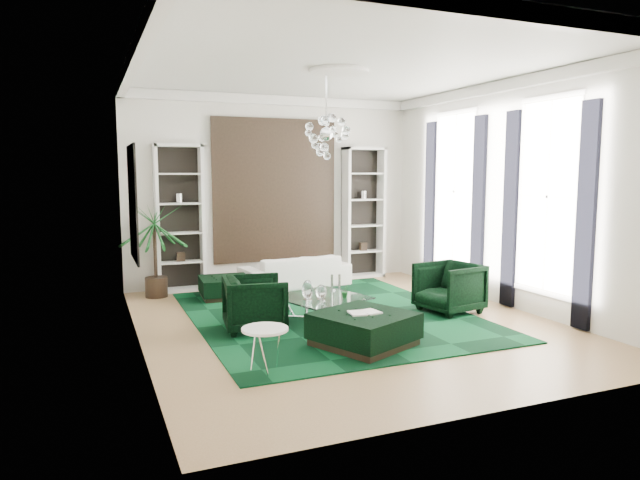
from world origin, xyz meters
name	(u,v)px	position (x,y,z in m)	size (l,w,h in m)	color
floor	(346,323)	(0.00, 0.00, -0.01)	(6.00, 7.00, 0.02)	tan
ceiling	(347,65)	(0.00, 0.00, 3.81)	(6.00, 7.00, 0.02)	white
wall_back	(274,190)	(0.00, 3.51, 1.90)	(6.00, 0.02, 3.80)	silver
wall_front	(508,214)	(0.00, -3.51, 1.90)	(6.00, 0.02, 3.80)	silver
wall_left	(134,202)	(-3.01, 0.00, 1.90)	(0.02, 7.00, 3.80)	silver
wall_right	(509,194)	(3.01, 0.00, 1.90)	(0.02, 7.00, 3.80)	silver
crown_molding	(347,73)	(0.00, 0.00, 3.70)	(6.00, 7.00, 0.18)	white
ceiling_medallion	(339,71)	(0.00, 0.30, 3.77)	(0.90, 0.90, 0.05)	white
tapestry	(275,190)	(0.00, 3.46, 1.90)	(2.50, 0.06, 2.80)	black
shelving_left	(180,218)	(-1.95, 3.31, 1.40)	(0.90, 0.38, 2.80)	white
shelving_right	(364,213)	(1.95, 3.31, 1.40)	(0.90, 0.38, 2.80)	white
painting	(134,203)	(-2.97, 0.60, 1.85)	(0.04, 1.30, 1.60)	black
window_near	(548,197)	(2.99, -0.90, 1.90)	(0.03, 1.10, 2.90)	white
curtain_near_a	(586,217)	(2.96, -1.68, 1.65)	(0.07, 0.30, 3.25)	black
curtain_near_b	(510,210)	(2.96, -0.12, 1.65)	(0.07, 0.30, 3.25)	black
window_far	(455,192)	(2.99, 1.50, 1.90)	(0.03, 1.10, 2.90)	white
curtain_far_a	(478,207)	(2.96, 0.72, 1.65)	(0.07, 0.30, 3.25)	black
curtain_far_b	(430,203)	(2.96, 2.28, 1.65)	(0.07, 0.30, 3.25)	black
rug	(329,315)	(-0.06, 0.49, 0.01)	(4.20, 5.00, 0.02)	black
sofa	(295,271)	(0.20, 2.82, 0.31)	(2.14, 0.84, 0.62)	white
armchair_left	(255,303)	(-1.40, 0.11, 0.40)	(0.84, 0.87, 0.79)	black
armchair_right	(449,288)	(1.82, -0.06, 0.41)	(0.87, 0.90, 0.82)	black
coffee_table	(321,309)	(-0.35, 0.15, 0.20)	(1.17, 1.17, 0.40)	white
ottoman_side	(225,288)	(-1.33, 2.35, 0.19)	(0.86, 0.86, 0.38)	black
ottoman_front	(364,330)	(-0.29, -1.17, 0.22)	(1.12, 1.12, 0.45)	black
book	(364,312)	(-0.29, -1.17, 0.46)	(0.41, 0.27, 0.03)	white
side_table	(265,351)	(-1.77, -1.64, 0.26)	(0.53, 0.53, 0.51)	white
palm	(155,237)	(-2.46, 2.94, 1.10)	(1.37, 1.37, 2.19)	#155A21
chandelier	(326,134)	(-0.14, 0.44, 2.85)	(0.83, 0.83, 0.74)	white
table_plant	(345,291)	(-0.06, -0.09, 0.51)	(0.12, 0.10, 0.21)	#155A21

